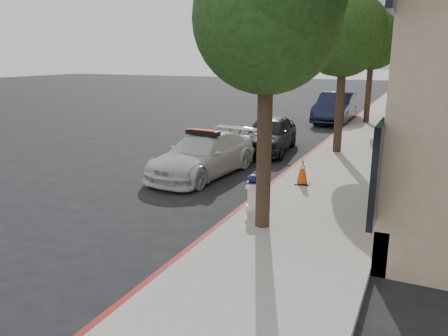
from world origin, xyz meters
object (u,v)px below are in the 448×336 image
Objects in this scene: parked_car_mid at (270,134)px; fire_hydrant at (253,192)px; parked_car_far at (336,108)px; traffic_cone at (302,171)px; police_car at (203,155)px.

fire_hydrant is (1.95, -6.79, -0.13)m from parked_car_mid.
parked_car_far reaches higher than parked_car_mid.
parked_car_far is 5.97× the size of fire_hydrant.
traffic_cone is at bearing 89.27° from fire_hydrant.
fire_hydrant is 1.12× the size of traffic_cone.
parked_car_far is at bearing 104.69° from fire_hydrant.
police_car is 5.48× the size of fire_hydrant.
police_car reaches higher than traffic_cone.
parked_car_mid is at bearing 86.11° from police_car.
parked_car_mid is (0.71, 4.14, 0.04)m from police_car.
police_car is at bearing -105.72° from parked_car_mid.
parked_car_mid is 4.84× the size of fire_hydrant.
parked_car_mid is 8.77m from parked_car_far.
fire_hydrant is at bearing -39.01° from police_car.
parked_car_mid is 5.43× the size of traffic_cone.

